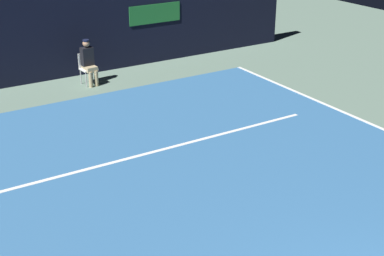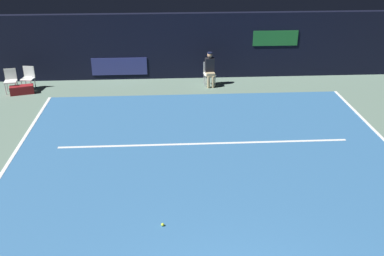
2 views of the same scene
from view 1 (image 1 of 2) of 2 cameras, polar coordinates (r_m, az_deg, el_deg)
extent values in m
plane|color=slate|center=(10.29, 1.30, -7.18)|extent=(32.82, 32.82, 0.00)
cube|color=#336699|center=(10.28, 1.30, -7.15)|extent=(10.69, 12.37, 0.01)
cube|color=white|center=(11.93, -4.35, -2.57)|extent=(8.34, 0.10, 0.01)
cube|color=black|center=(16.85, -14.26, 9.27)|extent=(16.66, 0.30, 2.60)
cube|color=#1E6B2D|center=(17.89, -3.86, 11.72)|extent=(1.80, 0.04, 0.60)
cube|color=white|center=(16.27, -10.64, 6.01)|extent=(0.47, 0.44, 0.04)
cube|color=white|center=(16.37, -11.02, 6.94)|extent=(0.42, 0.07, 0.42)
cylinder|color=#B2B2B7|center=(16.12, -10.90, 4.96)|extent=(0.03, 0.03, 0.46)
cylinder|color=#B2B2B7|center=(16.27, -9.72, 5.23)|extent=(0.03, 0.03, 0.46)
cylinder|color=#B2B2B7|center=(16.41, -11.43, 5.25)|extent=(0.03, 0.03, 0.46)
cylinder|color=#B2B2B7|center=(16.56, -10.27, 5.52)|extent=(0.03, 0.03, 0.46)
cube|color=tan|center=(16.19, -10.52, 6.08)|extent=(0.35, 0.43, 0.14)
cylinder|color=tan|center=(16.08, -10.44, 4.95)|extent=(0.11, 0.11, 0.46)
cylinder|color=tan|center=(16.15, -9.87, 5.08)|extent=(0.11, 0.11, 0.46)
cube|color=black|center=(16.20, -10.80, 7.29)|extent=(0.36, 0.25, 0.52)
sphere|color=tan|center=(16.10, -10.90, 8.59)|extent=(0.20, 0.20, 0.20)
cylinder|color=#141933|center=(16.08, -10.93, 8.90)|extent=(0.19, 0.19, 0.04)
camera|label=2|loc=(4.26, 87.81, 9.88)|focal=41.67mm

